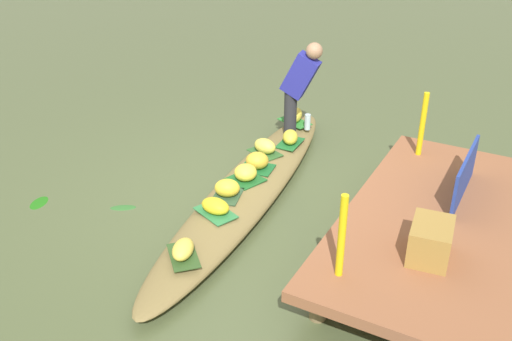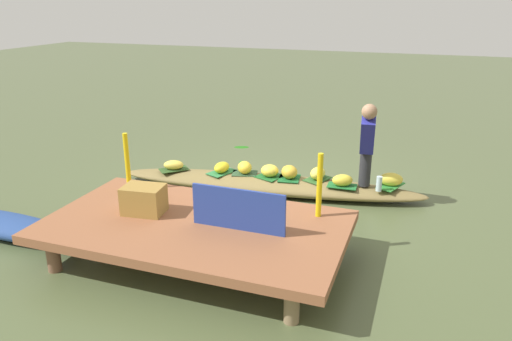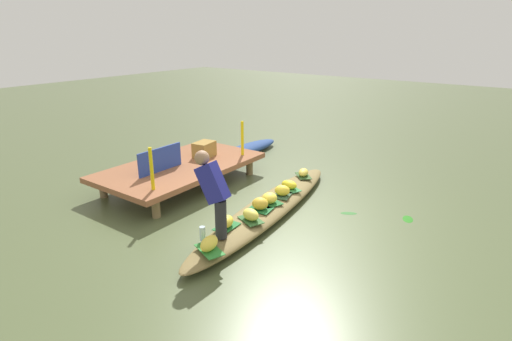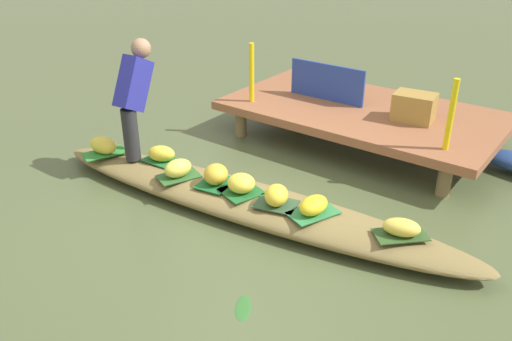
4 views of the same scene
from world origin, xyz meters
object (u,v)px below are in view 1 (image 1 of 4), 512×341
(banana_bunch_0, at_px, (265,146))
(banana_bunch_1, at_px, (295,115))
(banana_bunch_3, at_px, (257,161))
(banana_bunch_7, at_px, (227,188))
(banana_bunch_4, at_px, (290,137))
(produce_crate, at_px, (431,241))
(banana_bunch_5, at_px, (183,249))
(banana_bunch_6, at_px, (246,172))
(banana_bunch_2, at_px, (215,206))
(water_bottle, at_px, (308,122))
(market_banner, at_px, (465,175))
(vendor_person, at_px, (300,83))
(vendor_boat, at_px, (248,189))

(banana_bunch_0, xyz_separation_m, banana_bunch_1, (-1.02, -0.08, 0.01))
(banana_bunch_3, bearing_deg, banana_bunch_7, 1.48)
(banana_bunch_4, height_order, produce_crate, produce_crate)
(banana_bunch_1, xyz_separation_m, banana_bunch_4, (0.63, 0.23, -0.01))
(banana_bunch_3, height_order, banana_bunch_5, banana_bunch_3)
(banana_bunch_0, xyz_separation_m, banana_bunch_3, (0.39, 0.11, 0.01))
(banana_bunch_6, distance_m, banana_bunch_7, 0.39)
(banana_bunch_7, bearing_deg, banana_bunch_5, 10.37)
(banana_bunch_6, relative_size, banana_bunch_7, 0.98)
(banana_bunch_1, height_order, banana_bunch_5, banana_bunch_1)
(banana_bunch_2, distance_m, banana_bunch_6, 0.74)
(banana_bunch_1, xyz_separation_m, water_bottle, (0.14, 0.25, 0.01))
(water_bottle, distance_m, market_banner, 2.48)
(vendor_person, distance_m, market_banner, 2.41)
(banana_bunch_0, relative_size, banana_bunch_3, 1.10)
(market_banner, bearing_deg, banana_bunch_4, -107.65)
(banana_bunch_1, bearing_deg, banana_bunch_5, 7.31)
(banana_bunch_2, bearing_deg, banana_bunch_5, 9.88)
(vendor_person, bearing_deg, banana_bunch_5, 4.10)
(banana_bunch_3, relative_size, produce_crate, 0.59)
(banana_bunch_0, relative_size, market_banner, 0.28)
(vendor_boat, height_order, banana_bunch_1, banana_bunch_1)
(banana_bunch_0, height_order, banana_bunch_4, banana_bunch_0)
(banana_bunch_4, bearing_deg, vendor_boat, 0.48)
(market_banner, distance_m, produce_crate, 1.14)
(banana_bunch_1, distance_m, banana_bunch_4, 0.68)
(banana_bunch_6, relative_size, produce_crate, 0.59)
(banana_bunch_2, bearing_deg, vendor_person, -177.96)
(banana_bunch_3, distance_m, market_banner, 2.23)
(produce_crate, bearing_deg, banana_bunch_1, -136.35)
(vendor_boat, distance_m, banana_bunch_5, 1.48)
(water_bottle, relative_size, produce_crate, 0.47)
(banana_bunch_0, height_order, banana_bunch_3, banana_bunch_3)
(vendor_boat, xyz_separation_m, banana_bunch_5, (1.46, 0.16, 0.18))
(banana_bunch_5, xyz_separation_m, banana_bunch_7, (-1.08, -0.20, 0.02))
(vendor_boat, relative_size, market_banner, 4.48)
(banana_bunch_1, relative_size, water_bottle, 1.56)
(banana_bunch_4, relative_size, banana_bunch_7, 1.09)
(banana_bunch_2, bearing_deg, banana_bunch_3, -175.17)
(banana_bunch_0, height_order, water_bottle, water_bottle)
(banana_bunch_2, bearing_deg, banana_bunch_0, -172.23)
(banana_bunch_7, xyz_separation_m, vendor_person, (-1.75, -0.01, 0.59))
(banana_bunch_2, xyz_separation_m, banana_bunch_5, (0.74, 0.13, -0.01))
(banana_bunch_7, bearing_deg, water_bottle, 178.88)
(banana_bunch_3, bearing_deg, banana_bunch_2, 4.83)
(banana_bunch_0, distance_m, produce_crate, 2.70)
(market_banner, relative_size, produce_crate, 2.28)
(water_bottle, bearing_deg, produce_crate, 42.10)
(banana_bunch_2, distance_m, banana_bunch_5, 0.75)
(banana_bunch_6, bearing_deg, banana_bunch_3, -176.92)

